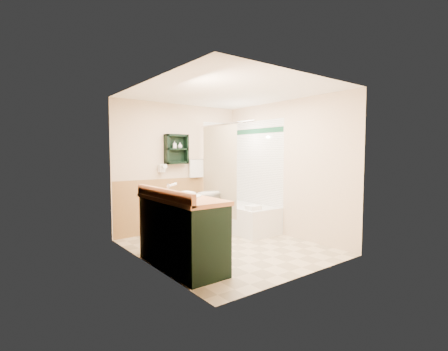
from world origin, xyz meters
TOP-DOWN VIEW (x-y plane):
  - floor at (0.00, 0.00)m, footprint 3.00×3.00m
  - back_wall at (0.00, 1.52)m, footprint 2.60×0.04m
  - left_wall at (-1.32, 0.00)m, footprint 0.04×3.00m
  - right_wall at (1.32, 0.00)m, footprint 0.04×3.00m
  - ceiling at (0.00, 0.00)m, footprint 2.60×3.00m
  - wainscot_left at (-1.29, 0.00)m, footprint 2.98×2.98m
  - wainscot_back at (0.00, 1.49)m, footprint 2.58×2.58m
  - mirror_frame at (-1.27, -0.55)m, footprint 1.30×1.30m
  - mirror_glass at (-1.27, -0.55)m, footprint 1.20×1.20m
  - tile_right at (1.28, 0.75)m, footprint 1.50×1.50m
  - tile_back at (1.03, 1.48)m, footprint 0.95×0.95m
  - tile_accent at (1.27, 0.75)m, footprint 1.50×1.50m
  - wall_shelf at (-0.10, 1.41)m, footprint 0.45×0.15m
  - hair_dryer at (-0.40, 1.43)m, footprint 0.10×0.24m
  - towel_bar at (0.35, 1.45)m, footprint 0.40×0.06m
  - curtain_rod at (0.53, 0.75)m, footprint 0.03×1.60m
  - shower_curtain at (0.53, 0.92)m, footprint 1.05×1.05m
  - vanity at (-0.99, -0.33)m, footprint 0.59×1.45m
  - bathtub at (0.93, 0.76)m, footprint 0.73×1.50m
  - toilet at (0.24, 1.20)m, footprint 0.52×0.82m
  - counter_towel at (-0.89, -0.18)m, footprint 0.28×0.22m
  - vanity_book at (-1.16, -0.11)m, footprint 0.17×0.07m
  - tub_towel at (0.75, 0.21)m, footprint 0.23×0.19m
  - soap_bottle_a at (-0.14, 1.40)m, footprint 0.08×0.14m
  - soap_bottle_b at (-0.03, 1.40)m, footprint 0.09×0.11m

SIDE VIEW (x-z plane):
  - floor at x=0.00m, z-range 0.00..0.00m
  - bathtub at x=0.93m, z-range 0.00..0.49m
  - toilet at x=0.24m, z-range 0.00..0.76m
  - vanity at x=-0.99m, z-range 0.00..0.92m
  - wainscot_left at x=-1.29m, z-range 0.00..1.00m
  - wainscot_back at x=0.00m, z-range 0.00..1.00m
  - tub_towel at x=0.75m, z-range 0.49..0.56m
  - counter_towel at x=-0.89m, z-range 0.92..0.96m
  - vanity_book at x=-1.16m, z-range 0.92..1.14m
  - tile_right at x=1.28m, z-range 0.00..2.10m
  - tile_back at x=1.03m, z-range 0.00..2.10m
  - shower_curtain at x=0.53m, z-range 0.30..2.00m
  - back_wall at x=0.00m, z-range 0.00..2.40m
  - left_wall at x=-1.32m, z-range 0.00..2.40m
  - right_wall at x=1.32m, z-range 0.00..2.40m
  - hair_dryer at x=-0.40m, z-range 1.11..1.29m
  - towel_bar at x=0.35m, z-range 1.15..1.55m
  - mirror_frame at x=-1.27m, z-range 1.00..2.00m
  - mirror_glass at x=-1.27m, z-range 1.05..1.95m
  - wall_shelf at x=-0.10m, z-range 1.27..1.83m
  - soap_bottle_a at x=-0.14m, z-range 1.56..1.63m
  - soap_bottle_b at x=-0.03m, z-range 1.56..1.65m
  - tile_accent at x=1.27m, z-range 1.85..1.95m
  - curtain_rod at x=0.53m, z-range 1.98..2.02m
  - ceiling at x=0.00m, z-range 2.40..2.44m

